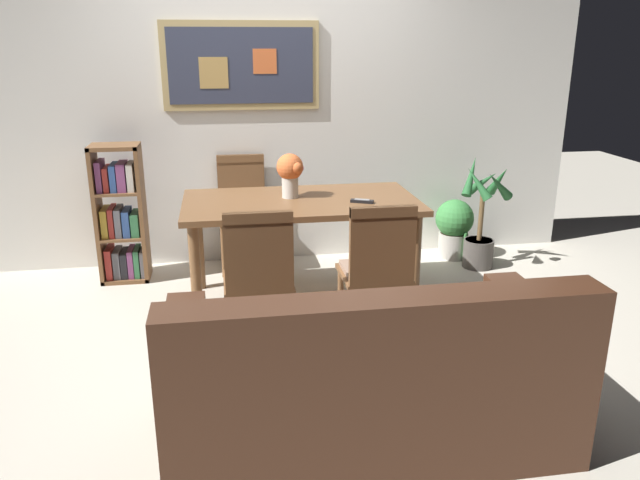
{
  "coord_description": "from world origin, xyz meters",
  "views": [
    {
      "loc": [
        -0.4,
        -3.54,
        1.78
      ],
      "look_at": [
        0.16,
        -0.1,
        0.65
      ],
      "focal_mm": 34.46,
      "sensor_mm": 36.0,
      "label": 1
    }
  ],
  "objects_px": {
    "dining_chair_near_right": "(377,264)",
    "flower_vase": "(290,171)",
    "tv_remote": "(362,201)",
    "dining_chair_far_left": "(242,203)",
    "dining_chair_near_left": "(258,271)",
    "bookshelf": "(122,220)",
    "leather_couch": "(368,384)",
    "potted_ivy": "(454,226)",
    "dining_table": "(301,213)",
    "potted_palm": "(481,225)"
  },
  "relations": [
    {
      "from": "dining_table",
      "to": "dining_chair_near_left",
      "type": "height_order",
      "value": "dining_chair_near_left"
    },
    {
      "from": "dining_chair_near_left",
      "to": "leather_couch",
      "type": "height_order",
      "value": "dining_chair_near_left"
    },
    {
      "from": "dining_chair_far_left",
      "to": "tv_remote",
      "type": "relative_size",
      "value": 5.69
    },
    {
      "from": "dining_chair_far_left",
      "to": "tv_remote",
      "type": "height_order",
      "value": "dining_chair_far_left"
    },
    {
      "from": "bookshelf",
      "to": "tv_remote",
      "type": "relative_size",
      "value": 6.61
    },
    {
      "from": "dining_chair_near_left",
      "to": "bookshelf",
      "type": "distance_m",
      "value": 1.71
    },
    {
      "from": "dining_chair_near_right",
      "to": "flower_vase",
      "type": "xyz_separation_m",
      "value": [
        -0.41,
        0.84,
        0.4
      ]
    },
    {
      "from": "dining_table",
      "to": "dining_chair_near_right",
      "type": "height_order",
      "value": "dining_chair_near_right"
    },
    {
      "from": "dining_chair_near_right",
      "to": "tv_remote",
      "type": "height_order",
      "value": "dining_chair_near_right"
    },
    {
      "from": "leather_couch",
      "to": "tv_remote",
      "type": "xyz_separation_m",
      "value": [
        0.32,
        1.54,
        0.45
      ]
    },
    {
      "from": "dining_table",
      "to": "potted_ivy",
      "type": "relative_size",
      "value": 2.92
    },
    {
      "from": "dining_table",
      "to": "tv_remote",
      "type": "relative_size",
      "value": 10.02
    },
    {
      "from": "dining_chair_near_left",
      "to": "bookshelf",
      "type": "bearing_deg",
      "value": 123.97
    },
    {
      "from": "dining_chair_near_left",
      "to": "dining_chair_far_left",
      "type": "bearing_deg",
      "value": 90.94
    },
    {
      "from": "flower_vase",
      "to": "potted_palm",
      "type": "bearing_deg",
      "value": 13.28
    },
    {
      "from": "dining_table",
      "to": "dining_chair_far_left",
      "type": "xyz_separation_m",
      "value": [
        -0.37,
        0.8,
        -0.12
      ]
    },
    {
      "from": "dining_chair_far_left",
      "to": "bookshelf",
      "type": "bearing_deg",
      "value": -170.18
    },
    {
      "from": "dining_chair_near_right",
      "to": "potted_ivy",
      "type": "bearing_deg",
      "value": 54.37
    },
    {
      "from": "dining_table",
      "to": "bookshelf",
      "type": "relative_size",
      "value": 1.51
    },
    {
      "from": "potted_ivy",
      "to": "dining_chair_near_left",
      "type": "bearing_deg",
      "value": -139.83
    },
    {
      "from": "bookshelf",
      "to": "tv_remote",
      "type": "bearing_deg",
      "value": -25.11
    },
    {
      "from": "potted_ivy",
      "to": "tv_remote",
      "type": "height_order",
      "value": "tv_remote"
    },
    {
      "from": "flower_vase",
      "to": "tv_remote",
      "type": "height_order",
      "value": "flower_vase"
    },
    {
      "from": "dining_table",
      "to": "flower_vase",
      "type": "relative_size",
      "value": 5.23
    },
    {
      "from": "leather_couch",
      "to": "potted_palm",
      "type": "xyz_separation_m",
      "value": [
        1.46,
        2.14,
        0.05
      ]
    },
    {
      "from": "bookshelf",
      "to": "potted_palm",
      "type": "relative_size",
      "value": 1.16
    },
    {
      "from": "flower_vase",
      "to": "dining_chair_near_left",
      "type": "bearing_deg",
      "value": -108.68
    },
    {
      "from": "flower_vase",
      "to": "tv_remote",
      "type": "distance_m",
      "value": 0.54
    },
    {
      "from": "dining_table",
      "to": "flower_vase",
      "type": "xyz_separation_m",
      "value": [
        -0.06,
        0.08,
        0.28
      ]
    },
    {
      "from": "dining_chair_near_right",
      "to": "flower_vase",
      "type": "relative_size",
      "value": 2.97
    },
    {
      "from": "dining_chair_far_left",
      "to": "potted_palm",
      "type": "bearing_deg",
      "value": -10.46
    },
    {
      "from": "tv_remote",
      "to": "dining_chair_far_left",
      "type": "bearing_deg",
      "value": 128.85
    },
    {
      "from": "dining_chair_far_left",
      "to": "dining_chair_near_left",
      "type": "bearing_deg",
      "value": -89.06
    },
    {
      "from": "potted_palm",
      "to": "bookshelf",
      "type": "bearing_deg",
      "value": 176.13
    },
    {
      "from": "potted_ivy",
      "to": "flower_vase",
      "type": "bearing_deg",
      "value": -156.53
    },
    {
      "from": "dining_chair_near_left",
      "to": "potted_ivy",
      "type": "relative_size",
      "value": 1.66
    },
    {
      "from": "dining_chair_near_right",
      "to": "tv_remote",
      "type": "distance_m",
      "value": 0.65
    },
    {
      "from": "potted_ivy",
      "to": "potted_palm",
      "type": "relative_size",
      "value": 0.6
    },
    {
      "from": "potted_ivy",
      "to": "dining_chair_far_left",
      "type": "bearing_deg",
      "value": 177.15
    },
    {
      "from": "dining_chair_near_right",
      "to": "leather_couch",
      "type": "relative_size",
      "value": 0.51
    },
    {
      "from": "dining_chair_near_right",
      "to": "dining_table",
      "type": "bearing_deg",
      "value": 114.65
    },
    {
      "from": "dining_chair_far_left",
      "to": "flower_vase",
      "type": "xyz_separation_m",
      "value": [
        0.31,
        -0.73,
        0.4
      ]
    },
    {
      "from": "leather_couch",
      "to": "flower_vase",
      "type": "height_order",
      "value": "flower_vase"
    },
    {
      "from": "dining_table",
      "to": "tv_remote",
      "type": "height_order",
      "value": "tv_remote"
    },
    {
      "from": "flower_vase",
      "to": "tv_remote",
      "type": "bearing_deg",
      "value": -26.32
    },
    {
      "from": "bookshelf",
      "to": "dining_chair_near_left",
      "type": "bearing_deg",
      "value": -56.03
    },
    {
      "from": "potted_palm",
      "to": "dining_chair_near_left",
      "type": "bearing_deg",
      "value": -147.0
    },
    {
      "from": "leather_couch",
      "to": "bookshelf",
      "type": "bearing_deg",
      "value": 120.61
    },
    {
      "from": "dining_chair_near_left",
      "to": "flower_vase",
      "type": "bearing_deg",
      "value": 71.32
    },
    {
      "from": "flower_vase",
      "to": "tv_remote",
      "type": "xyz_separation_m",
      "value": [
        0.46,
        -0.23,
        -0.17
      ]
    }
  ]
}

